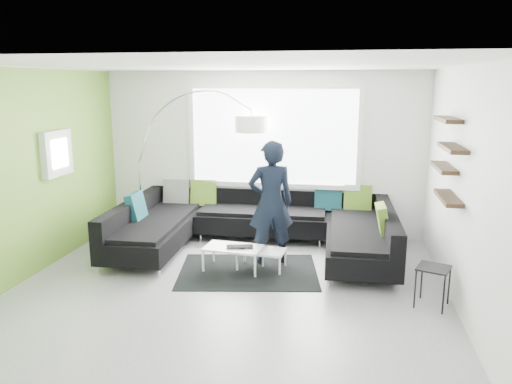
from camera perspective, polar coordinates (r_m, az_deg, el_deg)
ground at (r=6.61m, az=-2.96°, el=-10.74°), size 5.50×5.50×0.00m
room_shell at (r=6.32m, az=-2.39°, el=5.24°), size 5.54×5.04×2.82m
sectional_sofa at (r=7.72m, az=-0.09°, el=-4.18°), size 4.22×2.67×0.90m
rug at (r=7.09m, az=-0.89°, el=-9.05°), size 2.11×1.69×0.01m
coffee_table at (r=7.12m, az=-0.99°, el=-7.55°), size 1.09×0.70×0.34m
arc_lamp at (r=8.92m, az=-13.25°, el=3.32°), size 2.40×1.04×2.48m
side_table at (r=6.33m, az=19.50°, el=-10.16°), size 0.46×0.46×0.49m
person at (r=7.19m, az=1.70°, el=-1.23°), size 0.92×0.84×1.81m
laptop at (r=6.96m, az=-1.85°, el=-6.41°), size 0.47×0.40×0.03m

